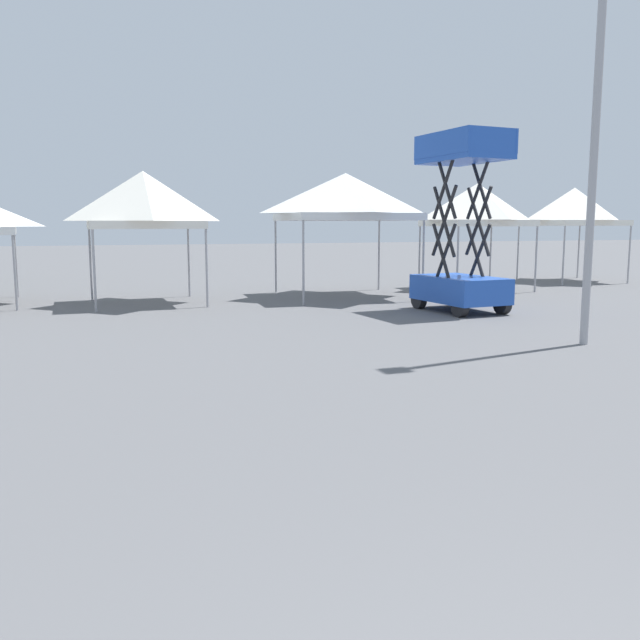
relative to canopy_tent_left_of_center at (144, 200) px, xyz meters
name	(u,v)px	position (x,y,z in m)	size (l,w,h in m)	color
canopy_tent_left_of_center	(144,200)	(0.00, 0.00, 0.00)	(2.85, 2.85, 3.45)	#9E9EA3
canopy_tent_far_right	(345,197)	(5.58, -0.20, 0.15)	(3.77, 3.77, 3.52)	#9E9EA3
canopy_tent_behind_center	(477,205)	(10.34, 0.42, -0.02)	(2.98, 2.98, 3.36)	#9E9EA3
canopy_tent_behind_left	(574,207)	(15.35, 1.83, 0.00)	(3.00, 3.00, 3.39)	#9E9EA3
scissor_lift	(460,259)	(6.91, -4.25, -1.45)	(1.56, 2.39, 4.19)	black
light_pole_near_lift	(601,21)	(6.56, -8.92, 2.67)	(0.36, 0.36, 9.61)	#9E9EA3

